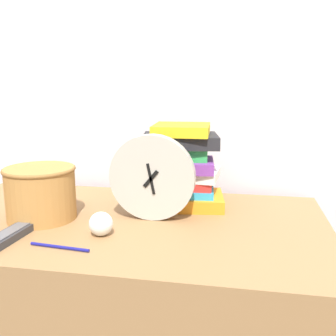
# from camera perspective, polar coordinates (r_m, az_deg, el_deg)

# --- Properties ---
(wall_back) EXTENTS (6.00, 0.04, 2.40)m
(wall_back) POSITION_cam_1_polar(r_m,az_deg,el_deg) (1.51, -2.45, 15.86)
(wall_back) COLOR silver
(wall_back) RESTS_ON ground_plane
(desk) EXTENTS (1.20, 0.68, 0.71)m
(desk) POSITION_cam_1_polar(r_m,az_deg,el_deg) (1.34, -6.34, -21.83)
(desk) COLOR olive
(desk) RESTS_ON ground_plane
(desk_clock) EXTENTS (0.25, 0.04, 0.25)m
(desk_clock) POSITION_cam_1_polar(r_m,az_deg,el_deg) (1.14, -2.32, -1.39)
(desk_clock) COLOR #B7B2A8
(desk_clock) RESTS_ON desk
(book_stack) EXTENTS (0.28, 0.23, 0.27)m
(book_stack) POSITION_cam_1_polar(r_m,az_deg,el_deg) (1.28, 2.07, 0.24)
(book_stack) COLOR orange
(book_stack) RESTS_ON desk
(basket) EXTENTS (0.21, 0.21, 0.16)m
(basket) POSITION_cam_1_polar(r_m,az_deg,el_deg) (1.22, -17.99, -3.25)
(basket) COLOR #B27A3D
(basket) RESTS_ON desk
(tv_remote) EXTENTS (0.06, 0.20, 0.02)m
(tv_remote) POSITION_cam_1_polar(r_m,az_deg,el_deg) (1.11, -21.77, -8.91)
(tv_remote) COLOR #333338
(tv_remote) RESTS_ON desk
(crumpled_paper_ball) EXTENTS (0.06, 0.06, 0.06)m
(crumpled_paper_ball) POSITION_cam_1_polar(r_m,az_deg,el_deg) (1.06, -9.71, -7.98)
(crumpled_paper_ball) COLOR white
(crumpled_paper_ball) RESTS_ON desk
(pen) EXTENTS (0.16, 0.02, 0.01)m
(pen) POSITION_cam_1_polar(r_m,az_deg,el_deg) (1.01, -15.46, -10.99)
(pen) COLOR navy
(pen) RESTS_ON desk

